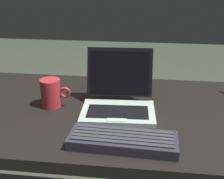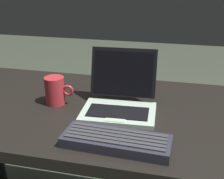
# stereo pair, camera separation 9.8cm
# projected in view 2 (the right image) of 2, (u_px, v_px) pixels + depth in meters

# --- Properties ---
(desk) EXTENTS (1.75, 0.66, 0.71)m
(desk) POSITION_uv_depth(u_px,v_px,m) (133.00, 134.00, 1.09)
(desk) COLOR black
(desk) RESTS_ON ground
(laptop_front) EXTENTS (0.27, 0.25, 0.20)m
(laptop_front) POSITION_uv_depth(u_px,v_px,m) (120.00, 99.00, 1.05)
(laptop_front) COLOR #B1C1B5
(laptop_front) RESTS_ON desk
(external_keyboard) EXTENTS (0.32, 0.13, 0.04)m
(external_keyboard) POSITION_uv_depth(u_px,v_px,m) (116.00, 141.00, 0.85)
(external_keyboard) COLOR #2C2B37
(external_keyboard) RESTS_ON desk
(coffee_mug) EXTENTS (0.11, 0.07, 0.10)m
(coffee_mug) POSITION_uv_depth(u_px,v_px,m) (55.00, 91.00, 1.09)
(coffee_mug) COLOR #BB2E35
(coffee_mug) RESTS_ON desk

